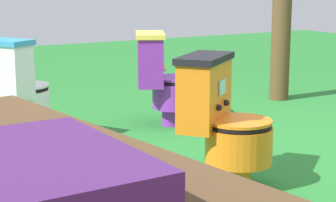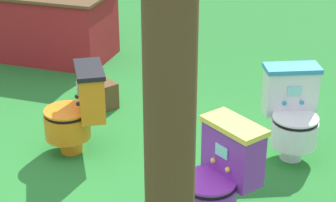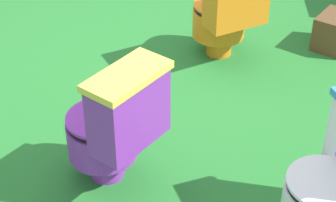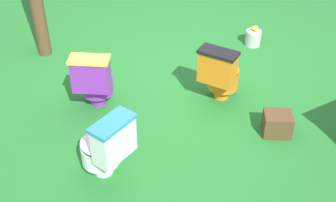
{
  "view_description": "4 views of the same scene",
  "coord_description": "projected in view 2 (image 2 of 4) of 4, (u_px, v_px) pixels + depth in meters",
  "views": [
    {
      "loc": [
        -2.95,
        2.46,
        1.14
      ],
      "look_at": [
        0.47,
        0.42,
        0.33
      ],
      "focal_mm": 64.99,
      "sensor_mm": 36.0,
      "label": 1
    },
    {
      "loc": [
        2.14,
        -2.94,
        2.42
      ],
      "look_at": [
        0.32,
        0.89,
        0.43
      ],
      "focal_mm": 62.55,
      "sensor_mm": 36.0,
      "label": 2
    },
    {
      "loc": [
        3.29,
        0.79,
        2.17
      ],
      "look_at": [
        0.9,
        0.36,
        0.44
      ],
      "focal_mm": 62.33,
      "sensor_mm": 36.0,
      "label": 3
    },
    {
      "loc": [
        1.92,
        4.31,
        3.22
      ],
      "look_at": [
        0.45,
        0.81,
        0.38
      ],
      "focal_mm": 48.31,
      "sensor_mm": 36.0,
      "label": 4
    }
  ],
  "objects": [
    {
      "name": "ground",
      "position": [
        77.0,
        193.0,
        4.27
      ],
      "size": [
        14.0,
        14.0,
        0.0
      ],
      "primitive_type": "plane",
      "color": "#26752D"
    },
    {
      "name": "toilet_orange",
      "position": [
        78.0,
        110.0,
        4.67
      ],
      "size": [
        0.64,
        0.62,
        0.73
      ],
      "rotation": [
        0.0,
        0.0,
        2.23
      ],
      "color": "orange",
      "rests_on": "ground"
    },
    {
      "name": "toilet_white",
      "position": [
        292.0,
        113.0,
        4.62
      ],
      "size": [
        0.59,
        0.63,
        0.73
      ],
      "rotation": [
        0.0,
        0.0,
        3.67
      ],
      "color": "white",
      "rests_on": "ground"
    },
    {
      "name": "toilet_purple",
      "position": [
        219.0,
        176.0,
        3.78
      ],
      "size": [
        0.58,
        0.62,
        0.73
      ],
      "rotation": [
        0.0,
        0.0,
        2.66
      ],
      "color": "purple",
      "rests_on": "ground"
    },
    {
      "name": "vendor_table",
      "position": [
        48.0,
        24.0,
        6.64
      ],
      "size": [
        1.56,
        1.04,
        0.85
      ],
      "rotation": [
        0.0,
        0.0,
        0.13
      ],
      "color": "maroon",
      "rests_on": "ground"
    },
    {
      "name": "small_crate",
      "position": [
        99.0,
        94.0,
        5.53
      ],
      "size": [
        0.38,
        0.35,
        0.25
      ],
      "primitive_type": "cube",
      "rotation": [
        0.0,
        0.0,
        5.83
      ],
      "color": "brown",
      "rests_on": "ground"
    }
  ]
}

